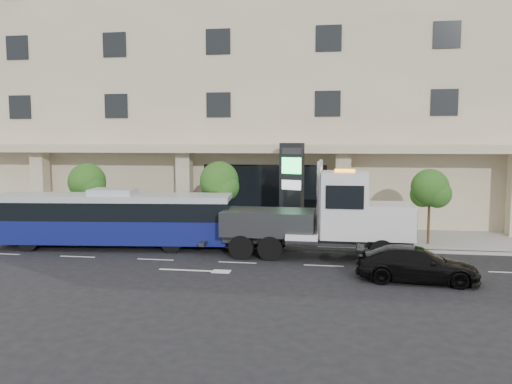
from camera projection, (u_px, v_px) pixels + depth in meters
ground at (243, 255)px, 24.78m from camera, size 120.00×120.00×0.00m
sidewalk at (258, 235)px, 29.69m from camera, size 120.00×6.00×0.15m
curb at (250, 246)px, 26.74m from camera, size 120.00×0.30×0.15m
convention_center at (277, 86)px, 38.95m from camera, size 60.00×17.60×20.00m
tree_left at (88, 184)px, 29.48m from camera, size 2.27×2.20×4.22m
tree_mid at (220, 184)px, 28.28m from camera, size 2.28×2.20×4.38m
tree_right at (430, 190)px, 26.60m from camera, size 2.10×2.00×4.04m
city_bus at (114, 218)px, 26.46m from camera, size 12.66×3.88×3.16m
tow_truck at (325, 218)px, 24.23m from camera, size 10.38×2.76×4.73m
black_sedan at (417, 264)px, 20.15m from camera, size 4.97×2.30×1.41m
signage_pylon at (292, 190)px, 28.17m from camera, size 1.42×0.96×5.41m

